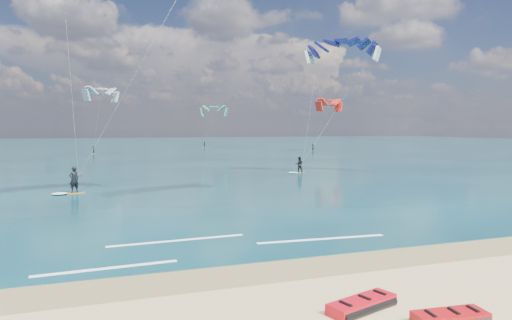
{
  "coord_description": "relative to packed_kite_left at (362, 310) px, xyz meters",
  "views": [
    {
      "loc": [
        -4.1,
        -11.34,
        4.94
      ],
      "look_at": [
        2.57,
        8.0,
        3.46
      ],
      "focal_mm": 32.0,
      "sensor_mm": 36.0,
      "label": 1
    }
  ],
  "objects": [
    {
      "name": "shoreline_foam",
      "position": [
        -2.25,
        7.49,
        0.04
      ],
      "size": [
        14.37,
        3.58,
        0.01
      ],
      "color": "white",
      "rests_on": "ground"
    },
    {
      "name": "kitesurfer_main",
      "position": [
        -6.53,
        21.35,
        9.15
      ],
      "size": [
        11.71,
        11.12,
        17.98
      ],
      "rotation": [
        0.0,
        0.0,
        0.11
      ],
      "color": "yellow",
      "rests_on": "sea"
    },
    {
      "name": "kitesurfer_far",
      "position": [
        15.16,
        31.96,
        7.83
      ],
      "size": [
        8.82,
        7.49,
        14.89
      ],
      "rotation": [
        0.0,
        0.0,
        0.31
      ],
      "color": "gold",
      "rests_on": "sea"
    },
    {
      "name": "packed_kite_left",
      "position": [
        0.0,
        0.0,
        0.0
      ],
      "size": [
        2.49,
        1.62,
        0.36
      ],
      "primitive_type": null,
      "rotation": [
        0.0,
        0.0,
        0.3
      ],
      "color": "red",
      "rests_on": "ground"
    },
    {
      "name": "distant_kites",
      "position": [
        -7.38,
        80.03,
        5.54
      ],
      "size": [
        88.5,
        40.48,
        12.26
      ],
      "color": "#E142B3",
      "rests_on": "ground"
    },
    {
      "name": "ground",
      "position": [
        -2.52,
        40.93,
        0.0
      ],
      "size": [
        320.0,
        320.0,
        0.0
      ],
      "primitive_type": "plane",
      "color": "tan",
      "rests_on": "ground"
    },
    {
      "name": "sea",
      "position": [
        -2.52,
        104.93,
        0.02
      ],
      "size": [
        320.0,
        200.0,
        0.04
      ],
      "primitive_type": "cube",
      "color": "#092A33",
      "rests_on": "ground"
    },
    {
      "name": "wet_sand_strip",
      "position": [
        -2.52,
        3.93,
        0.0
      ],
      "size": [
        320.0,
        2.4,
        0.01
      ],
      "primitive_type": "cube",
      "color": "olive",
      "rests_on": "ground"
    }
  ]
}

